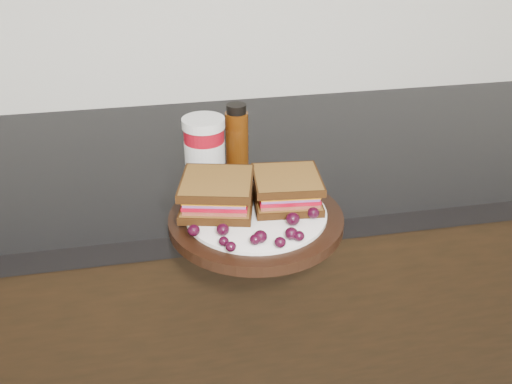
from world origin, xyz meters
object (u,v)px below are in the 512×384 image
Objects in this scene: condiment_jar at (204,148)px; sandwich_left at (217,194)px; plate at (256,220)px; oil_bottle at (237,135)px.

sandwich_left is at bearing -89.65° from condiment_jar.
plate is 2.48× the size of sandwich_left.
condiment_jar is at bearing -151.28° from oil_bottle.
plate is 0.08m from sandwich_left.
oil_bottle reaches higher than sandwich_left.
oil_bottle is at bearing 88.24° from plate.
condiment_jar is at bearing 107.52° from plate.
plate is at bearing -8.85° from sandwich_left.
oil_bottle is (0.07, 0.04, 0.00)m from condiment_jar.
plate is 0.20m from condiment_jar.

